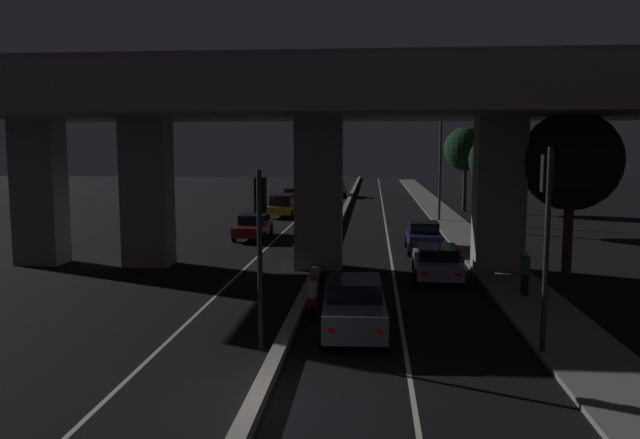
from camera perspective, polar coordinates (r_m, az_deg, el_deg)
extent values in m
plane|color=black|center=(13.72, -5.89, -16.78)|extent=(200.00, 200.00, 0.00)
cube|color=beige|center=(48.02, -2.02, 0.13)|extent=(0.12, 126.00, 0.00)
cube|color=beige|center=(47.68, 5.93, 0.05)|extent=(0.12, 126.00, 0.00)
cube|color=gray|center=(47.72, 1.94, 0.25)|extent=(0.37, 126.00, 0.27)
cube|color=slate|center=(41.10, 12.61, -1.04)|extent=(2.43, 126.00, 0.14)
cube|color=gray|center=(29.64, -15.50, 2.41)|extent=(2.08, 1.53, 6.76)
cube|color=gray|center=(28.33, 16.04, 2.21)|extent=(2.08, 1.53, 6.76)
cube|color=gray|center=(27.89, -0.10, 2.40)|extent=(2.08, 1.53, 6.76)
cube|color=gray|center=(31.80, -24.25, 2.34)|extent=(2.08, 1.53, 6.76)
cube|color=gray|center=(27.92, -0.10, 11.42)|extent=(31.36, 9.68, 2.01)
cube|color=#333335|center=(28.07, -0.10, 14.38)|extent=(31.36, 0.40, 0.90)
cylinder|color=black|center=(16.75, -5.52, -3.78)|extent=(0.14, 0.14, 4.85)
cube|color=black|center=(16.70, -5.48, 2.25)|extent=(0.30, 0.28, 0.95)
sphere|color=red|center=(16.83, -5.40, 3.29)|extent=(0.18, 0.18, 0.18)
sphere|color=black|center=(16.85, -5.39, 2.29)|extent=(0.18, 0.18, 0.18)
sphere|color=black|center=(16.87, -5.38, 1.28)|extent=(0.18, 0.18, 0.18)
cylinder|color=black|center=(17.02, 19.98, -2.95)|extent=(0.14, 0.14, 5.45)
cube|color=black|center=(16.99, 20.10, 3.99)|extent=(0.30, 0.28, 0.95)
sphere|color=red|center=(17.12, 20.01, 5.00)|extent=(0.18, 0.18, 0.18)
sphere|color=black|center=(17.13, 19.97, 4.01)|extent=(0.18, 0.18, 0.18)
sphere|color=black|center=(17.15, 19.93, 3.02)|extent=(0.18, 0.18, 0.18)
cylinder|color=#2D2D30|center=(46.03, 10.94, 5.24)|extent=(0.18, 0.18, 8.83)
cylinder|color=#2D2D30|center=(46.03, 9.68, 10.58)|extent=(2.19, 0.10, 0.10)
ellipsoid|color=#F2B759|center=(45.95, 8.30, 10.49)|extent=(0.56, 0.32, 0.24)
cube|color=#515459|center=(18.56, 3.12, -8.13)|extent=(1.94, 4.76, 0.77)
cube|color=black|center=(18.29, 3.13, -6.25)|extent=(1.61, 1.94, 0.54)
cylinder|color=black|center=(20.16, 0.61, -8.05)|extent=(0.23, 0.67, 0.66)
cylinder|color=black|center=(20.18, 5.51, -8.07)|extent=(0.23, 0.67, 0.66)
cylinder|color=black|center=(17.18, 0.27, -10.67)|extent=(0.23, 0.67, 0.66)
cylinder|color=black|center=(17.21, 6.06, -10.69)|extent=(0.23, 0.67, 0.66)
cube|color=red|center=(16.28, 1.03, -10.11)|extent=(0.18, 0.04, 0.11)
cube|color=red|center=(16.30, 5.40, -10.12)|extent=(0.18, 0.04, 0.11)
cube|color=gray|center=(26.44, 10.62, -4.01)|extent=(1.90, 4.57, 0.59)
cube|color=black|center=(26.13, 10.68, -2.95)|extent=(1.63, 2.21, 0.49)
cylinder|color=black|center=(27.91, 8.58, -4.03)|extent=(0.22, 0.63, 0.63)
cylinder|color=black|center=(28.04, 12.17, -4.05)|extent=(0.22, 0.63, 0.63)
cylinder|color=black|center=(24.98, 8.85, -5.29)|extent=(0.22, 0.63, 0.63)
cylinder|color=black|center=(25.12, 12.86, -5.31)|extent=(0.22, 0.63, 0.63)
cube|color=red|center=(24.17, 9.53, -4.93)|extent=(0.18, 0.03, 0.11)
cube|color=red|center=(24.27, 12.50, -4.94)|extent=(0.18, 0.03, 0.11)
cube|color=#141938|center=(32.92, 9.43, -1.72)|extent=(1.67, 4.21, 0.72)
cube|color=black|center=(32.74, 9.46, -0.66)|extent=(1.46, 1.69, 0.53)
cylinder|color=black|center=(34.29, 7.90, -1.97)|extent=(0.20, 0.69, 0.69)
cylinder|color=black|center=(34.41, 10.58, -1.99)|extent=(0.20, 0.69, 0.69)
cylinder|color=black|center=(31.56, 8.14, -2.72)|extent=(0.20, 0.69, 0.69)
cylinder|color=black|center=(31.69, 11.06, -2.74)|extent=(0.20, 0.69, 0.69)
cube|color=red|center=(30.80, 8.65, -2.22)|extent=(0.18, 0.03, 0.11)
cube|color=red|center=(30.89, 10.79, -2.23)|extent=(0.18, 0.03, 0.11)
cube|color=#591414|center=(37.55, -6.12, -0.81)|extent=(1.86, 4.79, 0.57)
cube|color=black|center=(37.71, -6.07, 0.08)|extent=(1.59, 2.32, 0.55)
cylinder|color=black|center=(35.92, -5.18, -1.60)|extent=(0.22, 0.63, 0.63)
cylinder|color=black|center=(36.21, -7.86, -1.57)|extent=(0.22, 0.63, 0.63)
cylinder|color=black|center=(38.99, -4.49, -0.94)|extent=(0.22, 0.63, 0.63)
cylinder|color=black|center=(39.26, -6.96, -0.92)|extent=(0.22, 0.63, 0.63)
cube|color=white|center=(39.80, -4.68, -0.50)|extent=(0.18, 0.03, 0.11)
cube|color=white|center=(39.99, -6.41, -0.48)|extent=(0.18, 0.03, 0.11)
cube|color=gold|center=(49.03, -3.46, 1.03)|extent=(1.92, 4.46, 0.62)
cube|color=black|center=(48.85, -3.48, 1.84)|extent=(1.67, 3.22, 0.79)
cylinder|color=black|center=(47.52, -2.61, 0.48)|extent=(0.22, 0.70, 0.69)
cylinder|color=black|center=(47.74, -4.73, 0.49)|extent=(0.22, 0.70, 0.69)
cylinder|color=black|center=(50.40, -2.26, 0.83)|extent=(0.22, 0.70, 0.69)
cylinder|color=black|center=(50.61, -4.25, 0.84)|extent=(0.22, 0.70, 0.69)
cube|color=white|center=(51.16, -2.45, 1.16)|extent=(0.18, 0.03, 0.11)
cube|color=white|center=(51.31, -3.86, 1.17)|extent=(0.18, 0.03, 0.11)
cube|color=black|center=(57.40, -2.37, 1.89)|extent=(1.69, 4.33, 0.71)
cube|color=black|center=(57.35, -2.38, 2.56)|extent=(1.49, 2.60, 0.66)
cylinder|color=black|center=(55.92, -1.72, 1.40)|extent=(0.20, 0.68, 0.68)
cylinder|color=black|center=(56.13, -3.39, 1.41)|extent=(0.20, 0.68, 0.68)
cylinder|color=black|center=(58.75, -1.40, 1.65)|extent=(0.20, 0.68, 0.68)
cylinder|color=black|center=(58.95, -2.99, 1.66)|extent=(0.20, 0.68, 0.68)
cube|color=white|center=(59.49, -1.55, 1.95)|extent=(0.18, 0.03, 0.11)
cube|color=white|center=(59.63, -2.68, 1.96)|extent=(0.18, 0.03, 0.11)
cube|color=#141938|center=(68.37, 1.54, 2.67)|extent=(1.91, 4.12, 0.75)
cube|color=black|center=(68.43, 1.55, 3.21)|extent=(1.62, 1.68, 0.53)
cylinder|color=black|center=(67.00, 2.18, 2.26)|extent=(0.22, 0.68, 0.67)
cylinder|color=black|center=(67.16, 0.70, 2.28)|extent=(0.22, 0.68, 0.67)
cylinder|color=black|center=(69.66, 2.35, 2.43)|extent=(0.22, 0.68, 0.67)
cylinder|color=black|center=(69.81, 0.93, 2.44)|extent=(0.22, 0.68, 0.67)
cube|color=white|center=(70.36, 2.20, 2.69)|extent=(0.18, 0.04, 0.11)
cube|color=white|center=(70.47, 1.19, 2.70)|extent=(0.18, 0.04, 0.11)
cylinder|color=black|center=(20.90, -0.52, -7.67)|extent=(0.09, 0.56, 0.56)
cylinder|color=black|center=(19.76, -0.79, -8.52)|extent=(0.11, 0.56, 0.56)
cube|color=maroon|center=(20.27, -0.65, -7.48)|extent=(0.25, 0.90, 0.32)
cylinder|color=beige|center=(20.17, -0.65, -6.33)|extent=(0.32, 0.32, 0.52)
sphere|color=#B21919|center=(20.09, -0.65, -5.27)|extent=(0.24, 0.24, 0.24)
cube|color=red|center=(19.65, -0.80, -7.94)|extent=(0.08, 0.03, 0.08)
cylinder|color=black|center=(23.68, 18.21, -5.69)|extent=(0.28, 0.28, 0.77)
cylinder|color=#26593F|center=(23.55, 18.27, -4.02)|extent=(0.33, 0.33, 0.64)
sphere|color=tan|center=(23.48, 18.31, -3.01)|extent=(0.21, 0.21, 0.21)
cylinder|color=#38281C|center=(28.95, 21.71, -1.39)|extent=(0.41, 0.41, 3.27)
sphere|color=black|center=(28.71, 21.98, 5.01)|extent=(4.25, 4.25, 4.25)
cylinder|color=#2D2116|center=(41.27, 15.68, 1.15)|extent=(0.28, 0.28, 3.34)
sphere|color=black|center=(41.10, 15.81, 5.27)|extent=(3.46, 3.46, 3.46)
cylinder|color=#2D2116|center=(54.19, 13.08, 2.79)|extent=(0.34, 0.34, 3.94)
sphere|color=black|center=(54.08, 13.17, 6.32)|extent=(3.65, 3.65, 3.65)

